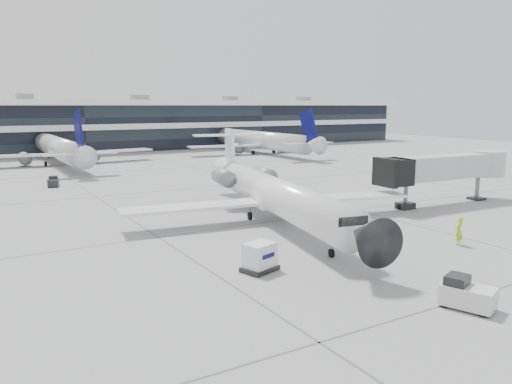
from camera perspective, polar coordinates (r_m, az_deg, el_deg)
ground at (r=43.30m, az=1.46°, el=-3.45°), size 220.00×220.00×0.00m
terminal at (r=119.89m, az=-20.01°, el=6.90°), size 170.00×22.00×10.00m
bg_jet_center at (r=92.35m, az=-21.52°, el=2.98°), size 32.00×40.00×9.60m
bg_jet_right at (r=106.22m, az=0.31°, el=4.48°), size 32.00×40.00×9.60m
regional_jet at (r=43.11m, az=1.82°, el=-0.05°), size 25.78×32.13×7.46m
jet_bridge at (r=54.54m, az=21.25°, el=2.68°), size 16.14×3.88×5.19m
ramp_worker at (r=38.93m, az=22.18°, el=-4.15°), size 0.86×0.67×2.06m
baggage_tug at (r=27.37m, az=22.91°, el=-10.71°), size 2.26×2.85×1.59m
cargo_uld at (r=30.54m, az=0.43°, el=-7.48°), size 2.47×2.12×1.72m
traffic_cone at (r=47.35m, az=-10.69°, el=-2.15°), size 0.38×0.38×0.54m
far_tug at (r=66.98m, az=-22.16°, el=1.07°), size 1.64×2.24×1.28m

